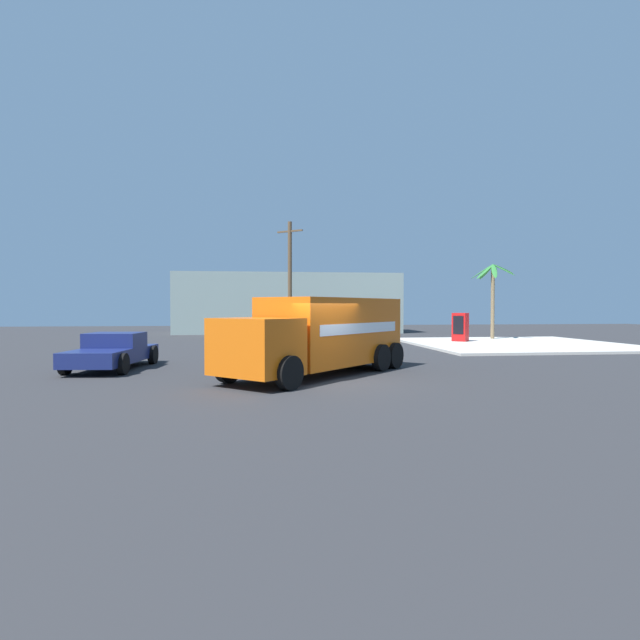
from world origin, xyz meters
The scene contains 8 objects.
ground_plane centered at (0.00, 0.00, 0.00)m, with size 100.00×100.00×0.00m, color #2B2B2D.
sidewalk_corner_far centered at (13.78, 13.78, 0.07)m, with size 12.58×12.58×0.14m, color beige.
delivery_truck centered at (-0.08, 1.72, 1.42)m, with size 7.31×7.54×2.70m.
pickup_navy centered at (-7.79, 4.46, 0.73)m, with size 2.69×5.38×1.38m.
vending_machine_red centered at (10.95, 15.83, 1.07)m, with size 1.17×1.16×1.85m.
palm_tree_far centered at (14.31, 18.19, 3.84)m, with size 3.12×2.91×5.29m.
utility_pole centered at (0.22, 21.57, 4.46)m, with size 1.80×1.46×8.64m.
building_backdrop centered at (0.72, 31.30, 2.71)m, with size 20.28×6.00×5.43m, color gray.
Camera 1 is at (-2.41, -16.01, 2.38)m, focal length 28.69 mm.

